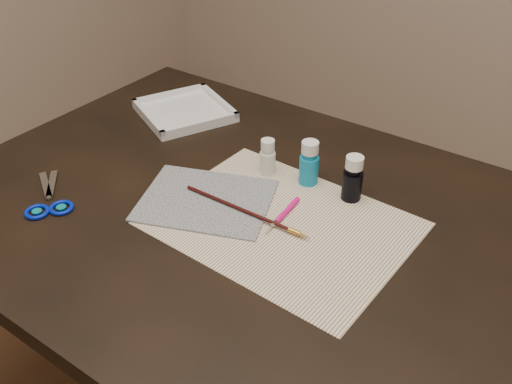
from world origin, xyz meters
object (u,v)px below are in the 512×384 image
Objects in this scene: paint_bottle_navy at (353,178)px; scissors at (45,194)px; canvas at (206,200)px; palette_tray at (185,110)px; paper at (282,224)px; paint_bottle_cyan at (309,163)px; paint_bottle_white at (268,157)px.

scissors is (-0.51, -0.35, -0.04)m from paint_bottle_navy.
scissors reaches higher than canvas.
palette_tray is (-0.01, 0.44, 0.01)m from scissors.
scissors is 0.44m from palette_tray.
paper is 4.75× the size of paint_bottle_navy.
paper is 0.49m from scissors.
paint_bottle_cyan is at bearing -109.19° from scissors.
paint_bottle_cyan is 1.00× the size of paint_bottle_navy.
paint_bottle_navy is at bearing 5.58° from paint_bottle_white.
paint_bottle_cyan is 0.43m from palette_tray.
scissors reaches higher than paper.
paint_bottle_cyan is at bearing -11.82° from palette_tray.
canvas is at bearing -126.72° from paint_bottle_cyan.
scissors is at bearing -139.56° from paint_bottle_cyan.
palette_tray is (-0.42, 0.09, -0.04)m from paint_bottle_cyan.
canvas is 3.13× the size of paint_bottle_white.
paint_bottle_white is 0.83× the size of paint_bottle_navy.
palette_tray reaches higher than paper.
paint_bottle_cyan reaches higher than palette_tray.
paint_bottle_white is 0.83× the size of paint_bottle_cyan.
paper is 0.16m from paint_bottle_cyan.
canvas is 0.23m from paint_bottle_cyan.
paint_bottle_white reaches higher than scissors.
paint_bottle_white is (-0.12, 0.13, 0.04)m from paper.
canvas is 1.36× the size of scissors.
palette_tray reaches higher than canvas.
paint_bottle_white is at bearing 75.32° from canvas.
canvas is 0.33m from scissors.
paint_bottle_navy is at bearing -115.23° from scissors.
paint_bottle_navy is (0.19, 0.02, 0.01)m from paint_bottle_white.
paint_bottle_navy is 0.53m from palette_tray.
paint_bottle_navy is at bearing 37.24° from canvas.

